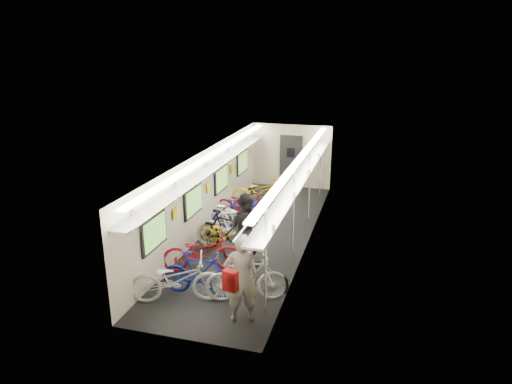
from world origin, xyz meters
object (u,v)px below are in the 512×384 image
Objects in this scene: backpack at (230,281)px; passenger_near at (241,278)px; bicycle_1 at (199,274)px; bicycle_0 at (177,279)px; passenger_mid at (246,228)px.

passenger_near is at bearing 107.76° from backpack.
bicycle_1 is at bearing 144.72° from backpack.
bicycle_0 is 0.50m from bicycle_1.
passenger_near is at bearing 123.02° from passenger_mid.
bicycle_1 is 1.38m from passenger_near.
bicycle_1 is (0.37, 0.33, 0.00)m from bicycle_0.
bicycle_1 is 0.93× the size of passenger_near.
bicycle_0 is at bearing 159.90° from backpack.
passenger_near is at bearing -121.79° from bicycle_0.
bicycle_0 is 1.14× the size of bicycle_1.
bicycle_1 is 1.99m from backpack.
passenger_mid reaches higher than bicycle_1.
passenger_near is 2.58m from passenger_mid.
bicycle_0 is 2.04m from backpack.
passenger_mid is (0.85, 2.19, 0.39)m from bicycle_0.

